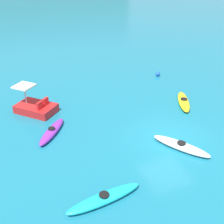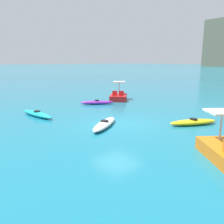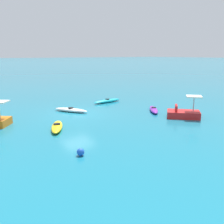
# 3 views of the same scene
# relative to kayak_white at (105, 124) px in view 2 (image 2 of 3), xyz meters

# --- Properties ---
(ground_plane) EXTENTS (600.00, 600.00, 0.00)m
(ground_plane) POSITION_rel_kayak_white_xyz_m (-0.05, 0.98, -0.16)
(ground_plane) COLOR #19728C
(kayak_white) EXTENTS (2.15, 2.98, 0.37)m
(kayak_white) POSITION_rel_kayak_white_xyz_m (0.00, 0.00, 0.00)
(kayak_white) COLOR white
(kayak_white) RESTS_ON ground_plane
(kayak_cyan) EXTENTS (3.34, 0.99, 0.37)m
(kayak_cyan) POSITION_rel_kayak_white_xyz_m (-4.89, -1.71, -0.00)
(kayak_cyan) COLOR #19B7C6
(kayak_cyan) RESTS_ON ground_plane
(kayak_yellow) EXTENTS (1.95, 2.86, 0.37)m
(kayak_yellow) POSITION_rel_kayak_white_xyz_m (3.06, 4.05, 0.00)
(kayak_yellow) COLOR yellow
(kayak_yellow) RESTS_ON ground_plane
(kayak_purple) EXTENTS (2.17, 2.57, 0.37)m
(kayak_purple) POSITION_rel_kayak_white_xyz_m (-5.72, 3.94, -0.00)
(kayak_purple) COLOR purple
(kayak_purple) RESTS_ON ground_plane
(pedal_boat_red) EXTENTS (2.73, 2.78, 1.68)m
(pedal_boat_red) POSITION_rel_kayak_white_xyz_m (-6.06, 6.78, 0.17)
(pedal_boat_red) COLOR red
(pedal_boat_red) RESTS_ON ground_plane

